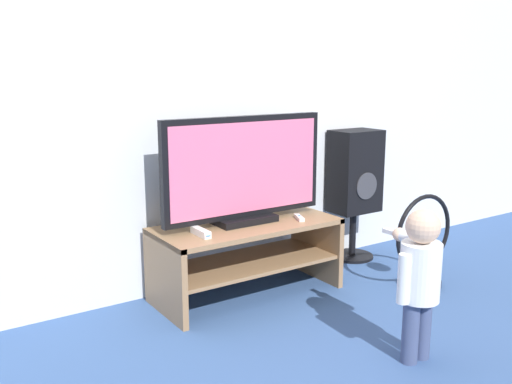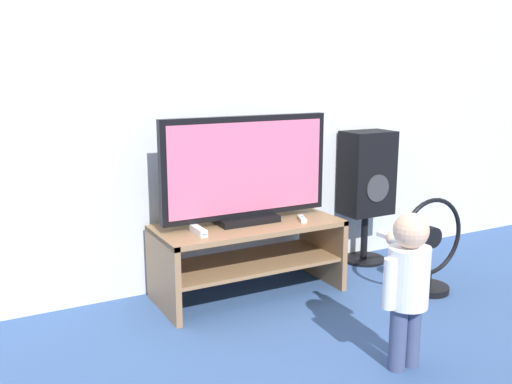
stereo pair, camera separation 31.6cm
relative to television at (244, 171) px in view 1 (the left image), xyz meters
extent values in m
plane|color=#38568C|center=(0.00, -0.28, -0.79)|extent=(16.00, 16.00, 0.00)
cube|color=silver|center=(0.00, 0.31, 0.51)|extent=(10.00, 0.06, 2.60)
cube|color=#93704C|center=(0.00, -0.02, -0.34)|extent=(1.15, 0.51, 0.03)
cube|color=#93704C|center=(0.00, -0.02, -0.58)|extent=(1.11, 0.47, 0.02)
cube|color=#93704C|center=(-0.56, -0.02, -0.55)|extent=(0.04, 0.51, 0.46)
cube|color=#93704C|center=(0.56, -0.02, -0.55)|extent=(0.04, 0.51, 0.46)
cube|color=black|center=(0.00, 0.00, -0.30)|extent=(0.38, 0.20, 0.04)
cube|color=black|center=(0.00, 0.00, 0.03)|extent=(1.10, 0.05, 0.62)
cube|color=#D8668C|center=(0.00, -0.03, 0.03)|extent=(1.03, 0.01, 0.55)
cube|color=white|center=(-0.36, -0.10, -0.30)|extent=(0.04, 0.17, 0.04)
cube|color=#3F8CE5|center=(-0.36, -0.19, -0.30)|extent=(0.03, 0.00, 0.01)
cube|color=white|center=(0.33, -0.13, -0.31)|extent=(0.08, 0.13, 0.02)
cylinder|color=#337FD8|center=(0.33, -0.13, -0.30)|extent=(0.01, 0.01, 0.00)
cylinder|color=#3F4C72|center=(0.19, -1.18, -0.63)|extent=(0.08, 0.08, 0.31)
cylinder|color=#3F4C72|center=(0.27, -1.18, -0.63)|extent=(0.08, 0.08, 0.31)
cylinder|color=white|center=(0.23, -1.18, -0.33)|extent=(0.19, 0.19, 0.28)
sphere|color=beige|center=(0.23, -1.18, -0.11)|extent=(0.16, 0.16, 0.16)
cylinder|color=white|center=(0.12, -1.18, -0.34)|extent=(0.06, 0.06, 0.24)
cylinder|color=white|center=(0.34, -1.06, -0.23)|extent=(0.06, 0.24, 0.06)
sphere|color=beige|center=(0.34, -0.94, -0.23)|extent=(0.07, 0.07, 0.07)
cube|color=white|center=(0.34, -0.90, -0.23)|extent=(0.03, 0.13, 0.02)
cylinder|color=black|center=(1.05, 0.14, -0.78)|extent=(0.32, 0.32, 0.02)
cylinder|color=black|center=(1.05, 0.14, -0.61)|extent=(0.05, 0.05, 0.36)
cube|color=black|center=(1.05, 0.14, -0.12)|extent=(0.35, 0.24, 0.60)
cylinder|color=#38383D|center=(1.05, 0.02, -0.22)|extent=(0.19, 0.01, 0.19)
cylinder|color=black|center=(1.03, -0.53, -0.77)|extent=(0.26, 0.26, 0.04)
cylinder|color=black|center=(1.03, -0.53, -0.70)|extent=(0.04, 0.04, 0.08)
torus|color=black|center=(1.03, -0.53, -0.42)|extent=(0.50, 0.03, 0.50)
cylinder|color=black|center=(1.03, -0.53, -0.42)|extent=(0.13, 0.05, 0.13)
camera|label=1|loc=(-1.84, -2.86, 0.60)|focal=40.00mm
camera|label=2|loc=(-1.57, -3.03, 0.60)|focal=40.00mm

